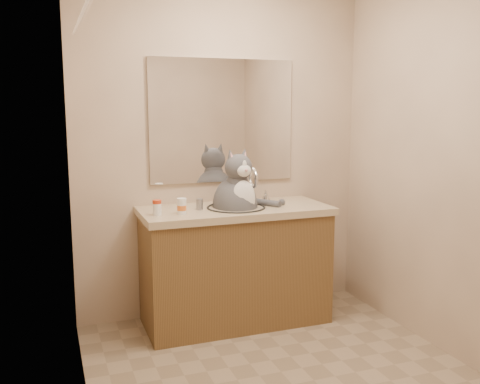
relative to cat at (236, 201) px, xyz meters
name	(u,v)px	position (x,y,z in m)	size (l,w,h in m)	color
room	(296,175)	(-0.01, -0.96, 0.31)	(2.22, 2.52, 2.42)	gray
vanity	(235,263)	(-0.01, 0.00, -0.45)	(1.34, 0.59, 1.12)	brown
mirror	(223,121)	(-0.01, 0.27, 0.56)	(1.10, 0.02, 0.90)	white
shower_curtain	(92,216)	(-1.06, -0.86, 0.14)	(0.02, 1.30, 1.93)	beige
cat	(236,201)	(0.00, 0.00, 0.00)	(0.50, 0.40, 0.63)	#4B4B50
pill_bottle_redcap	(157,208)	(-0.58, -0.08, 0.01)	(0.07, 0.07, 0.10)	white
pill_bottle_orange	(182,207)	(-0.42, -0.11, 0.01)	(0.08, 0.08, 0.11)	white
grey_canister	(199,204)	(-0.27, 0.00, -0.01)	(0.06, 0.06, 0.08)	gray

